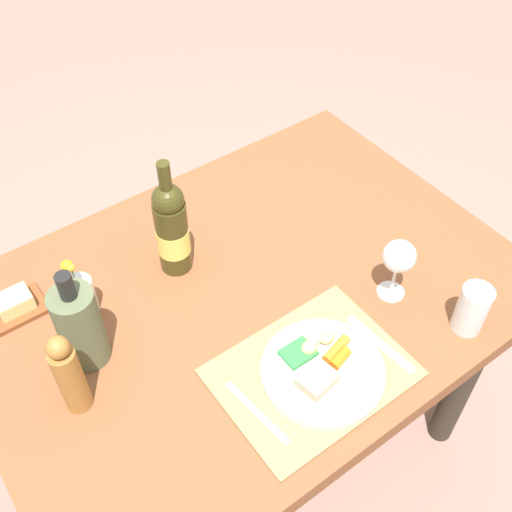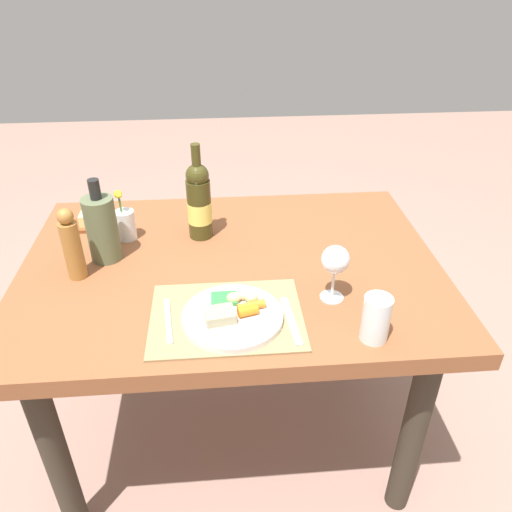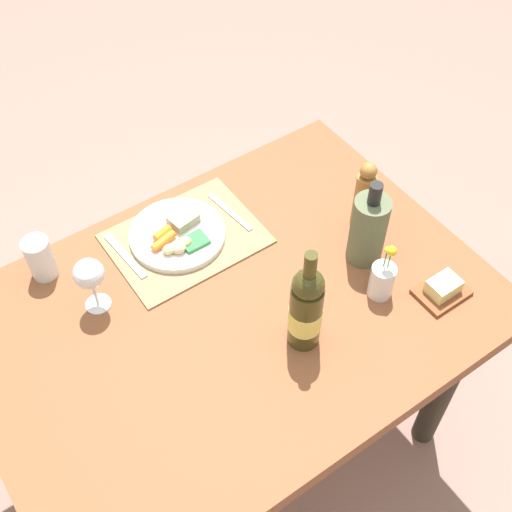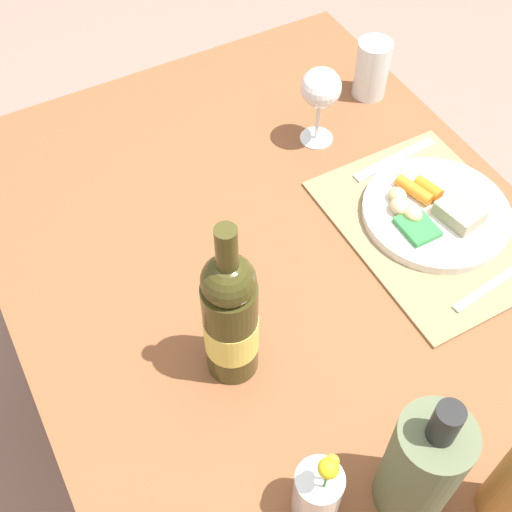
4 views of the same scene
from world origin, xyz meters
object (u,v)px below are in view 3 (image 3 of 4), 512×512
object	(u,v)px
wine_bottle	(306,308)
pepper_mill	(364,197)
knife	(125,256)
flower_vase	(382,279)
butter_dish	(443,289)
dining_table	(234,331)
cooler_bottle	(368,229)
fork	(230,212)
dinner_plate	(178,234)
water_tumbler	(41,260)
wine_glass	(89,275)

from	to	relation	value
wine_bottle	pepper_mill	bearing A→B (deg)	-149.60
knife	flower_vase	xyz separation A→B (m)	(-0.48, 0.48, 0.05)
butter_dish	dining_table	bearing A→B (deg)	-29.83
cooler_bottle	knife	bearing A→B (deg)	-34.08
wine_bottle	flower_vase	bearing A→B (deg)	179.49
fork	wine_bottle	xyz separation A→B (m)	(0.08, 0.45, 0.12)
dinner_plate	flower_vase	xyz separation A→B (m)	(-0.33, 0.45, 0.04)
dining_table	pepper_mill	size ratio (longest dim) A/B	5.75
knife	cooler_bottle	world-z (taller)	cooler_bottle
cooler_bottle	water_tumbler	size ratio (longest dim) A/B	2.14
dining_table	knife	world-z (taller)	knife
knife	water_tumbler	bearing A→B (deg)	-25.18
butter_dish	pepper_mill	bearing A→B (deg)	-87.34
dining_table	wine_bottle	size ratio (longest dim) A/B	4.01
dinner_plate	fork	distance (m)	0.17
dinner_plate	cooler_bottle	bearing A→B (deg)	138.49
dinner_plate	flower_vase	world-z (taller)	flower_vase
fork	knife	xyz separation A→B (m)	(0.32, -0.03, 0.00)
fork	flower_vase	world-z (taller)	flower_vase
knife	flower_vase	world-z (taller)	flower_vase
knife	fork	bearing A→B (deg)	170.64
cooler_bottle	pepper_mill	bearing A→B (deg)	-125.29
butter_dish	wine_bottle	size ratio (longest dim) A/B	0.41
dining_table	butter_dish	world-z (taller)	butter_dish
flower_vase	pepper_mill	distance (m)	0.25
dining_table	fork	bearing A→B (deg)	-122.11
wine_glass	flower_vase	bearing A→B (deg)	148.22
dinner_plate	knife	size ratio (longest dim) A/B	1.39
wine_glass	wine_bottle	size ratio (longest dim) A/B	0.52
pepper_mill	knife	bearing A→B (deg)	-23.75
fork	flower_vase	xyz separation A→B (m)	(-0.16, 0.45, 0.05)
flower_vase	wine_bottle	size ratio (longest dim) A/B	0.55
dining_table	water_tumbler	bearing A→B (deg)	-47.67
fork	dining_table	bearing A→B (deg)	51.40
knife	wine_bottle	distance (m)	0.54
dinner_plate	water_tumbler	size ratio (longest dim) A/B	2.13
flower_vase	wine_bottle	bearing A→B (deg)	-0.51
dinner_plate	wine_glass	world-z (taller)	wine_glass
fork	pepper_mill	size ratio (longest dim) A/B	0.81
water_tumbler	fork	bearing A→B (deg)	169.09
fork	wine_glass	bearing A→B (deg)	2.64
pepper_mill	water_tumbler	world-z (taller)	pepper_mill
wine_glass	wine_bottle	bearing A→B (deg)	134.21
dining_table	wine_bottle	world-z (taller)	wine_bottle
dining_table	pepper_mill	xyz separation A→B (m)	(-0.45, -0.04, 0.21)
dining_table	wine_bottle	xyz separation A→B (m)	(-0.09, 0.17, 0.23)
dinner_plate	cooler_bottle	size ratio (longest dim) A/B	0.99
flower_vase	wine_bottle	distance (m)	0.26
pepper_mill	butter_dish	xyz separation A→B (m)	(-0.01, 0.31, -0.09)
knife	water_tumbler	world-z (taller)	water_tumbler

